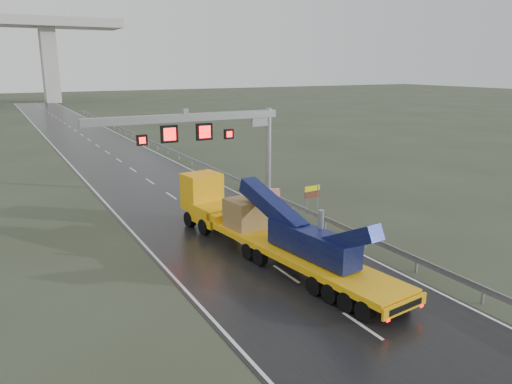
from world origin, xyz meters
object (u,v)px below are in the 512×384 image
heavy_haul_truck (257,224)px  exit_sign_pair (312,194)px  sign_gantry (213,132)px  striped_barrier (275,197)px

heavy_haul_truck → exit_sign_pair: bearing=25.1°
sign_gantry → exit_sign_pair: bearing=-50.2°
heavy_haul_truck → exit_sign_pair: size_ratio=8.08×
sign_gantry → striped_barrier: (4.14, -2.19, -5.00)m
striped_barrier → exit_sign_pair: bearing=-65.9°
exit_sign_pair → striped_barrier: exit_sign_pair is taller
sign_gantry → heavy_haul_truck: size_ratio=0.83×
sign_gantry → striped_barrier: bearing=-27.9°
sign_gantry → heavy_haul_truck: (-1.77, -10.28, -3.99)m
heavy_haul_truck → exit_sign_pair: 8.02m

